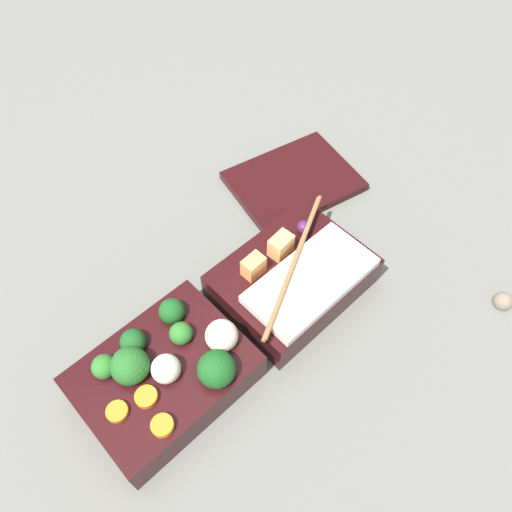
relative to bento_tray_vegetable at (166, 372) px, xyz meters
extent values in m
plane|color=slate|center=(0.08, -0.01, -0.03)|extent=(3.00, 3.00, 0.00)
cube|color=black|center=(0.00, 0.00, -0.01)|extent=(0.18, 0.14, 0.05)
sphere|color=#2D7028|center=(0.04, 0.01, 0.02)|extent=(0.03, 0.03, 0.03)
sphere|color=#19511E|center=(0.04, -0.05, 0.03)|extent=(0.04, 0.04, 0.04)
sphere|color=#19511E|center=(0.05, 0.04, 0.02)|extent=(0.03, 0.03, 0.03)
sphere|color=#2D7028|center=(-0.05, 0.04, 0.02)|extent=(0.03, 0.03, 0.03)
sphere|color=#236023|center=(-0.03, 0.02, 0.03)|extent=(0.04, 0.04, 0.04)
sphere|color=#19511E|center=(-0.01, 0.04, 0.02)|extent=(0.03, 0.03, 0.03)
cylinder|color=orange|center=(-0.03, -0.02, 0.02)|extent=(0.03, 0.03, 0.01)
cylinder|color=orange|center=(-0.04, -0.05, 0.02)|extent=(0.03, 0.03, 0.01)
cylinder|color=orange|center=(-0.06, -0.01, 0.02)|extent=(0.03, 0.03, 0.01)
sphere|color=beige|center=(0.07, -0.02, 0.03)|extent=(0.04, 0.04, 0.04)
sphere|color=beige|center=(0.00, -0.01, 0.02)|extent=(0.03, 0.03, 0.03)
cube|color=black|center=(0.19, -0.01, -0.01)|extent=(0.18, 0.14, 0.05)
cube|color=silver|center=(0.19, -0.04, 0.02)|extent=(0.16, 0.08, 0.01)
cube|color=#F4A356|center=(0.15, 0.02, 0.03)|extent=(0.03, 0.02, 0.03)
cube|color=#EAB266|center=(0.20, 0.02, 0.03)|extent=(0.03, 0.02, 0.03)
sphere|color=#4C1E4C|center=(0.24, 0.02, 0.02)|extent=(0.02, 0.02, 0.02)
cylinder|color=olive|center=(0.19, -0.01, 0.03)|extent=(0.20, 0.10, 0.01)
cylinder|color=olive|center=(0.19, 0.00, 0.03)|extent=(0.20, 0.10, 0.01)
cube|color=black|center=(0.33, 0.12, -0.02)|extent=(0.20, 0.17, 0.01)
sphere|color=#7A6B5B|center=(0.37, -0.21, -0.02)|extent=(0.02, 0.02, 0.02)
camera|label=1|loc=(-0.07, -0.22, 0.52)|focal=35.00mm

